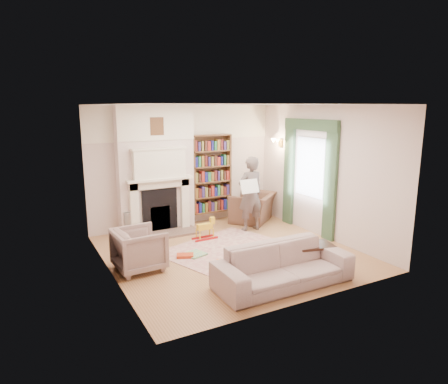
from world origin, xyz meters
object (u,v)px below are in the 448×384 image
coffee_table (312,257)px  rocking_horse (205,229)px  bookcase (211,174)px  armchair_left (139,249)px  man_reading (250,194)px  armchair_reading (253,207)px  paraffin_heater (130,224)px  sofa (283,266)px

coffee_table → rocking_horse: rocking_horse is taller
bookcase → armchair_left: (-2.42, -2.10, -0.81)m
armchair_left → man_reading: man_reading is taller
rocking_horse → bookcase: bearing=55.5°
armchair_reading → coffee_table: size_ratio=1.52×
man_reading → armchair_reading: bearing=-127.8°
bookcase → man_reading: bookcase is taller
paraffin_heater → man_reading: bearing=-18.8°
man_reading → armchair_left: bearing=18.6°
armchair_reading → sofa: bearing=26.0°
armchair_left → coffee_table: 2.98m
sofa → man_reading: man_reading is taller
bookcase → armchair_left: 3.30m
coffee_table → rocking_horse: bearing=126.9°
sofa → armchair_reading: bearing=66.0°
armchair_reading → sofa: size_ratio=0.48×
paraffin_heater → rocking_horse: (1.34, -0.98, -0.04)m
bookcase → sofa: (-0.60, -3.76, -0.85)m
man_reading → coffee_table: 2.49m
bookcase → rocking_horse: 1.70m
bookcase → sofa: 3.90m
bookcase → paraffin_heater: bookcase is taller
armchair_left → sofa: (1.82, -1.66, -0.04)m
sofa → coffee_table: sofa is taller
bookcase → man_reading: bearing=-67.8°
armchair_reading → armchair_left: 3.69m
paraffin_heater → bookcase: bearing=6.0°
paraffin_heater → sofa: bearing=-67.2°
armchair_left → sofa: armchair_left is taller
coffee_table → paraffin_heater: bearing=139.2°
man_reading → paraffin_heater: 2.73m
armchair_reading → man_reading: (-0.45, -0.60, 0.50)m
sofa → coffee_table: 0.86m
armchair_reading → coffee_table: bearing=37.7°
armchair_reading → man_reading: man_reading is taller
man_reading → rocking_horse: man_reading is taller
armchair_reading → paraffin_heater: bearing=-44.6°
sofa → coffee_table: size_ratio=3.15×
armchair_reading → armchair_left: bearing=-13.6°
man_reading → coffee_table: size_ratio=2.41×
armchair_reading → man_reading: 0.90m
armchair_reading → paraffin_heater: (-2.98, 0.26, -0.07)m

